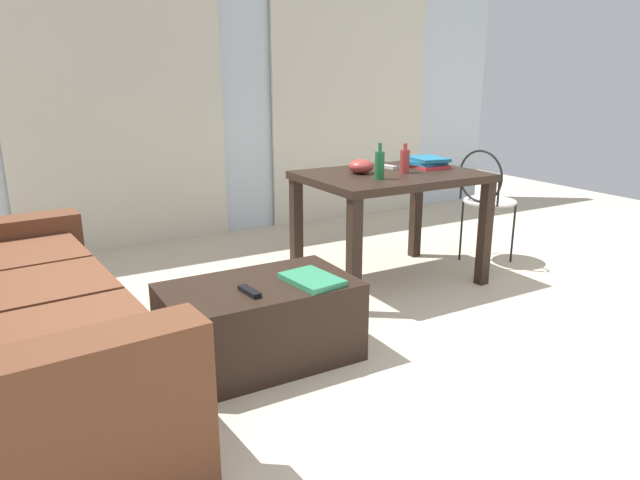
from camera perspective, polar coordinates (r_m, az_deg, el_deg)
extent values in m
plane|color=beige|center=(3.59, 6.84, -6.51)|extent=(8.69, 8.69, 0.00)
cube|color=silver|center=(5.25, -7.63, 14.67)|extent=(5.66, 0.10, 2.51)
cube|color=beige|center=(4.86, -19.35, 12.44)|extent=(1.70, 0.03, 2.28)
cube|color=beige|center=(5.69, 3.20, 13.69)|extent=(1.70, 0.03, 2.28)
cube|color=brown|center=(2.80, -27.51, -10.27)|extent=(1.07, 2.04, 0.43)
cube|color=brown|center=(1.87, -25.01, -12.38)|extent=(0.93, 0.27, 0.19)
cube|color=brown|center=(3.20, -28.50, -2.07)|extent=(0.72, 0.55, 0.10)
cube|color=brown|center=(2.70, -27.19, -4.99)|extent=(0.72, 0.55, 0.10)
cube|color=brown|center=(2.22, -25.26, -9.21)|extent=(0.72, 0.55, 0.10)
cube|color=black|center=(2.86, -5.99, -8.15)|extent=(0.92, 0.54, 0.40)
cube|color=black|center=(3.83, 7.09, 6.29)|extent=(1.14, 0.82, 0.05)
cube|color=black|center=(3.34, 3.40, -1.75)|extent=(0.07, 0.07, 0.71)
cube|color=black|center=(3.98, 16.05, 0.60)|extent=(0.07, 0.07, 0.71)
cube|color=black|center=(3.94, -2.36, 1.04)|extent=(0.07, 0.07, 0.71)
cube|color=black|center=(4.50, 9.50, 2.74)|extent=(0.07, 0.07, 0.71)
cylinder|color=silver|center=(4.47, 16.50, 3.72)|extent=(0.39, 0.39, 0.02)
cylinder|color=black|center=(4.56, 18.63, 0.69)|extent=(0.02, 0.02, 0.46)
cylinder|color=black|center=(4.71, 15.94, 1.39)|extent=(0.02, 0.02, 0.46)
cylinder|color=black|center=(4.34, 16.61, 0.12)|extent=(0.02, 0.02, 0.46)
cylinder|color=black|center=(4.50, 13.86, 0.87)|extent=(0.02, 0.02, 0.46)
torus|color=black|center=(4.33, 15.63, 6.11)|extent=(0.07, 0.38, 0.38)
cylinder|color=black|center=(4.25, 17.30, 4.47)|extent=(0.02, 0.02, 0.19)
cylinder|color=black|center=(4.44, 13.85, 5.22)|extent=(0.02, 0.02, 0.19)
cylinder|color=#99332D|center=(3.81, 8.41, 7.73)|extent=(0.06, 0.06, 0.15)
cylinder|color=#99332D|center=(3.80, 8.47, 9.17)|extent=(0.03, 0.03, 0.04)
cylinder|color=#195B2D|center=(3.56, 5.93, 7.37)|extent=(0.06, 0.06, 0.17)
cylinder|color=#195B2D|center=(3.54, 5.99, 9.15)|extent=(0.02, 0.02, 0.05)
ellipsoid|color=#9E3833|center=(3.77, 4.09, 7.32)|extent=(0.17, 0.17, 0.09)
cube|color=red|center=(4.09, 10.52, 7.26)|extent=(0.23, 0.29, 0.02)
cube|color=#1E668C|center=(4.08, 10.48, 7.58)|extent=(0.24, 0.24, 0.03)
cube|color=#1E668C|center=(4.09, 10.64, 7.92)|extent=(0.25, 0.30, 0.02)
cube|color=#B7B7B2|center=(4.01, 6.63, 7.26)|extent=(0.07, 0.17, 0.02)
cube|color=black|center=(2.67, -7.03, -5.10)|extent=(0.06, 0.16, 0.02)
cube|color=#2D7F56|center=(2.79, -0.81, -3.93)|extent=(0.24, 0.32, 0.03)
cube|color=#996B47|center=(2.28, -15.90, -19.82)|extent=(0.29, 0.23, 0.12)
cube|color=brown|center=(2.24, -16.05, -18.31)|extent=(0.30, 0.24, 0.02)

